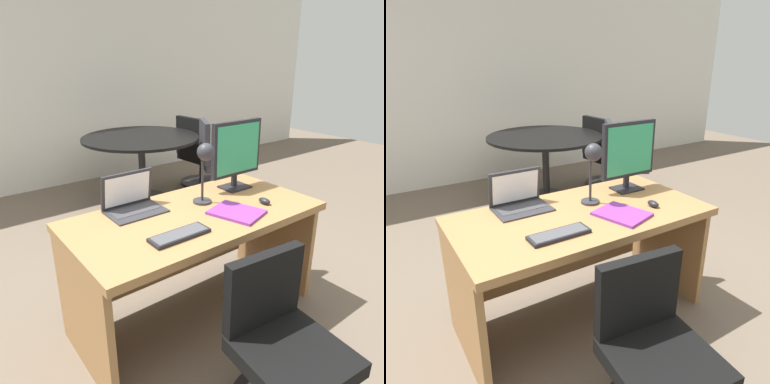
# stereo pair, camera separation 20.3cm
# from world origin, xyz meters

# --- Properties ---
(ground) EXTENTS (12.00, 12.00, 0.00)m
(ground) POSITION_xyz_m (0.00, 1.50, 0.00)
(ground) COLOR #6B5B4C
(back_wall) EXTENTS (10.00, 0.10, 2.80)m
(back_wall) POSITION_xyz_m (0.00, 3.22, 1.40)
(back_wall) COLOR silver
(back_wall) RESTS_ON ground
(desk) EXTENTS (1.54, 0.78, 0.75)m
(desk) POSITION_xyz_m (0.00, 0.04, 0.55)
(desk) COLOR #9E7042
(desk) RESTS_ON ground
(monitor) EXTENTS (0.43, 0.16, 0.48)m
(monitor) POSITION_xyz_m (0.49, 0.17, 1.02)
(monitor) COLOR black
(monitor) RESTS_ON desk
(laptop) EXTENTS (0.34, 0.25, 0.24)m
(laptop) POSITION_xyz_m (-0.29, 0.28, 0.82)
(laptop) COLOR #2D2D33
(laptop) RESTS_ON desk
(keyboard) EXTENTS (0.34, 0.12, 0.02)m
(keyboard) POSITION_xyz_m (-0.26, -0.20, 0.76)
(keyboard) COLOR black
(keyboard) RESTS_ON desk
(mouse) EXTENTS (0.05, 0.09, 0.04)m
(mouse) POSITION_xyz_m (0.43, -0.16, 0.77)
(mouse) COLOR black
(mouse) RESTS_ON desk
(desk_lamp) EXTENTS (0.12, 0.14, 0.40)m
(desk_lamp) POSITION_xyz_m (0.13, 0.08, 1.04)
(desk_lamp) COLOR #2D2D33
(desk_lamp) RESTS_ON desk
(book) EXTENTS (0.32, 0.35, 0.02)m
(book) POSITION_xyz_m (0.18, -0.16, 0.76)
(book) COLOR purple
(book) RESTS_ON desk
(office_chair) EXTENTS (0.56, 0.56, 0.78)m
(office_chair) POSITION_xyz_m (-0.10, -0.80, 0.31)
(office_chair) COLOR black
(office_chair) RESTS_ON ground
(meeting_table) EXTENTS (1.32, 1.32, 0.79)m
(meeting_table) POSITION_xyz_m (0.76, 1.98, 0.60)
(meeting_table) COLOR black
(meeting_table) RESTS_ON ground
(meeting_chair_near) EXTENTS (0.64, 0.63, 0.95)m
(meeting_chair_near) POSITION_xyz_m (1.53, 1.54, 0.39)
(meeting_chair_near) COLOR black
(meeting_chair_near) RESTS_ON ground
(meeting_chair_far) EXTENTS (0.56, 0.56, 0.92)m
(meeting_chair_far) POSITION_xyz_m (1.64, 2.05, 0.37)
(meeting_chair_far) COLOR black
(meeting_chair_far) RESTS_ON ground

